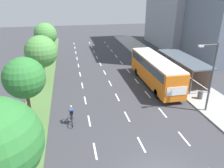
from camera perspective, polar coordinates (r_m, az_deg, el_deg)
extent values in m
cube|color=#4C7038|center=(30.76, -17.54, 2.22)|extent=(2.60, 52.00, 0.12)
cube|color=#9E9E99|center=(33.62, 13.68, 4.43)|extent=(4.50, 52.00, 0.15)
cube|color=white|center=(16.12, -4.54, -17.41)|extent=(0.14, 1.81, 0.01)
cube|color=white|center=(19.36, -6.12, -9.74)|extent=(0.14, 1.81, 0.01)
cube|color=white|center=(22.85, -7.19, -4.33)|extent=(0.14, 1.81, 0.01)
cube|color=white|center=(26.50, -7.96, -0.38)|extent=(0.14, 1.81, 0.01)
cube|color=white|center=(30.25, -8.54, 2.61)|extent=(0.14, 1.81, 0.01)
cube|color=white|center=(34.06, -8.99, 4.93)|extent=(0.14, 1.81, 0.01)
cube|color=white|center=(37.92, -9.35, 6.78)|extent=(0.14, 1.81, 0.01)
cube|color=white|center=(41.82, -9.65, 8.29)|extent=(0.14, 1.81, 0.01)
cube|color=white|center=(45.73, -9.90, 9.54)|extent=(0.14, 1.81, 0.01)
cube|color=white|center=(49.67, -10.11, 10.59)|extent=(0.14, 1.81, 0.01)
cube|color=white|center=(16.77, 7.87, -15.74)|extent=(0.14, 1.81, 0.01)
cube|color=white|center=(19.90, 4.06, -8.66)|extent=(0.14, 1.81, 0.01)
cube|color=white|center=(23.31, 1.42, -3.56)|extent=(0.14, 1.81, 0.01)
cube|color=white|center=(26.90, -0.51, 0.22)|extent=(0.14, 1.81, 0.01)
cube|color=white|center=(30.60, -1.98, 3.10)|extent=(0.14, 1.81, 0.01)
cube|color=white|center=(34.37, -3.14, 5.35)|extent=(0.14, 1.81, 0.01)
cube|color=white|center=(38.20, -4.07, 7.15)|extent=(0.14, 1.81, 0.01)
cube|color=white|center=(42.07, -4.84, 8.62)|extent=(0.14, 1.81, 0.01)
cube|color=white|center=(45.97, -5.48, 9.84)|extent=(0.14, 1.81, 0.01)
cube|color=white|center=(49.88, -6.03, 10.87)|extent=(0.14, 1.81, 0.01)
cube|color=white|center=(18.08, 18.72, -13.66)|extent=(0.14, 1.81, 0.01)
cube|color=white|center=(21.02, 13.37, -7.43)|extent=(0.14, 1.81, 0.01)
cube|color=white|center=(24.28, 9.51, -2.76)|extent=(0.14, 1.81, 0.01)
cube|color=white|center=(27.74, 6.60, 0.79)|extent=(0.14, 1.81, 0.01)
cube|color=white|center=(31.34, 4.34, 3.54)|extent=(0.14, 1.81, 0.01)
cube|color=white|center=(35.03, 2.55, 5.71)|extent=(0.14, 1.81, 0.01)
cube|color=white|center=(38.80, 1.09, 7.46)|extent=(0.14, 1.81, 0.01)
cube|color=white|center=(42.61, -0.11, 8.89)|extent=(0.14, 1.81, 0.01)
cube|color=white|center=(46.46, -1.13, 10.08)|extent=(0.14, 1.81, 0.01)
cube|color=white|center=(50.34, -1.99, 11.09)|extent=(0.14, 1.81, 0.01)
cube|color=gray|center=(29.27, 17.86, 1.41)|extent=(2.60, 9.02, 0.10)
cylinder|color=#56565B|center=(24.83, 20.47, 0.54)|extent=(0.16, 0.16, 2.60)
cylinder|color=#56565B|center=(31.90, 12.67, 6.31)|extent=(0.16, 0.16, 2.60)
cylinder|color=#56565B|center=(26.13, 24.88, 0.92)|extent=(0.16, 0.16, 2.60)
cylinder|color=#56565B|center=(32.93, 16.45, 6.44)|extent=(0.16, 0.16, 2.60)
cube|color=gray|center=(29.45, 20.29, 4.02)|extent=(0.10, 8.57, 2.34)
cube|color=#4C5660|center=(28.43, 18.53, 6.53)|extent=(2.90, 9.42, 0.16)
cube|color=orange|center=(26.37, 11.41, 3.57)|extent=(2.50, 11.20, 2.80)
cube|color=#2D3D4C|center=(26.10, 11.55, 5.33)|extent=(2.54, 10.30, 0.90)
cube|color=silver|center=(25.93, 11.66, 6.61)|extent=(2.45, 10.98, 0.12)
cube|color=#2D3D4C|center=(31.26, 7.54, 7.58)|extent=(2.25, 0.06, 1.54)
cube|color=white|center=(21.77, 16.95, -1.85)|extent=(2.12, 0.04, 0.90)
cylinder|color=black|center=(29.50, 6.68, 3.20)|extent=(0.30, 1.00, 1.00)
cylinder|color=black|center=(30.23, 10.65, 3.45)|extent=(0.30, 1.00, 1.00)
cylinder|color=black|center=(23.52, 11.86, -2.49)|extent=(0.30, 1.00, 1.00)
cylinder|color=black|center=(24.44, 16.62, -1.99)|extent=(0.30, 1.00, 1.00)
torus|color=black|center=(19.52, -10.71, -8.52)|extent=(0.06, 0.72, 0.72)
torus|color=black|center=(18.58, -10.60, -10.28)|extent=(0.06, 0.72, 0.72)
cylinder|color=black|center=(18.90, -10.72, -8.66)|extent=(0.05, 0.94, 0.05)
cylinder|color=black|center=(18.91, -10.67, -9.28)|extent=(0.05, 0.57, 0.42)
cylinder|color=black|center=(18.72, -10.71, -8.93)|extent=(0.04, 0.04, 0.40)
cube|color=black|center=(18.62, -10.75, -8.40)|extent=(0.12, 0.24, 0.06)
cylinder|color=black|center=(19.19, -10.83, -7.20)|extent=(0.46, 0.04, 0.04)
cube|color=#234CA8|center=(18.60, -10.84, -7.25)|extent=(0.30, 0.36, 0.59)
cube|color=black|center=(18.45, -10.83, -7.44)|extent=(0.26, 0.26, 0.42)
sphere|color=beige|center=(18.50, -10.95, -5.94)|extent=(0.20, 0.20, 0.20)
cylinder|color=#4C4C56|center=(18.78, -11.12, -8.38)|extent=(0.12, 0.42, 0.25)
cylinder|color=#4C4C56|center=(19.06, -11.07, -8.78)|extent=(0.10, 0.17, 0.41)
cylinder|color=#4C4C56|center=(18.78, -10.38, -8.32)|extent=(0.12, 0.42, 0.25)
cylinder|color=#4C4C56|center=(19.06, -10.34, -8.73)|extent=(0.10, 0.17, 0.41)
cylinder|color=#234CA8|center=(18.77, -11.40, -6.83)|extent=(0.09, 0.47, 0.28)
cylinder|color=#234CA8|center=(18.77, -10.35, -6.74)|extent=(0.09, 0.47, 0.28)
cylinder|color=brown|center=(19.79, -21.26, -5.61)|extent=(0.28, 0.28, 2.72)
sphere|color=#2D7533|center=(18.74, -22.41, 1.53)|extent=(3.43, 3.43, 3.43)
cylinder|color=brown|center=(27.89, -17.77, 2.90)|extent=(0.28, 0.28, 2.46)
sphere|color=#4C8E42|center=(27.14, -18.45, 8.22)|extent=(3.86, 3.86, 3.86)
cylinder|color=brown|center=(36.32, -16.85, 8.14)|extent=(0.28, 0.28, 3.15)
sphere|color=#4C8E42|center=(35.73, -17.39, 12.61)|extent=(3.51, 3.51, 3.51)
cylinder|color=#4C4C51|center=(21.15, 25.08, 1.33)|extent=(0.18, 0.18, 6.50)
cylinder|color=#4C4C51|center=(19.85, 24.69, 9.51)|extent=(1.60, 0.12, 0.12)
cube|color=silver|center=(19.41, 22.72, 9.35)|extent=(0.44, 0.24, 0.16)
cylinder|color=#4C4C51|center=(24.38, 22.52, -2.71)|extent=(0.52, 0.52, 0.85)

